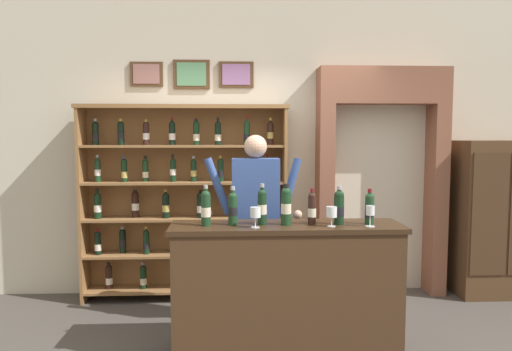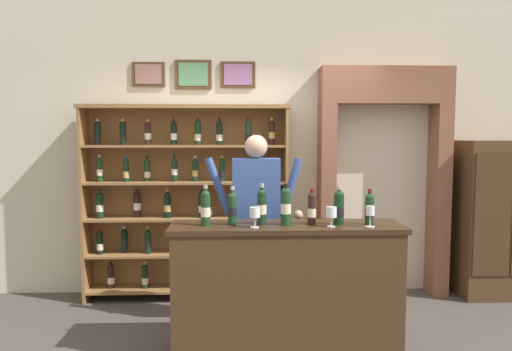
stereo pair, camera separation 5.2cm
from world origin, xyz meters
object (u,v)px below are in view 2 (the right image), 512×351
object	(u,v)px
wine_shelf	(187,197)
shopkeeper	(256,209)
tasting_bottle_rosso	(339,207)
tasting_counter	(286,289)
tasting_bottle_prosecco	(233,208)
tasting_bottle_bianco	(312,208)
side_cabinet	(499,219)
wine_glass_spare	(255,213)
tasting_bottle_riserva	(286,205)
wine_glass_center	(331,213)
tasting_bottle_grappa	(262,206)
tasting_bottle_chianti	(370,208)
wine_glass_right	(370,212)
tasting_bottle_brunello	(206,207)

from	to	relation	value
wine_shelf	shopkeeper	world-z (taller)	wine_shelf
shopkeeper	tasting_bottle_rosso	world-z (taller)	shopkeeper
tasting_bottle_rosso	tasting_counter	bearing A→B (deg)	177.86
tasting_bottle_prosecco	tasting_bottle_bianco	xyz separation A→B (m)	(0.62, -0.01, -0.01)
side_cabinet	tasting_bottle_bianco	xyz separation A→B (m)	(-2.22, -1.30, 0.33)
tasting_bottle_prosecco	wine_glass_spare	xyz separation A→B (m)	(0.17, -0.12, -0.02)
tasting_bottle_riserva	wine_glass_center	xyz separation A→B (m)	(0.34, -0.08, -0.05)
tasting_bottle_grappa	tasting_bottle_riserva	world-z (taller)	tasting_bottle_riserva
tasting_bottle_bianco	tasting_bottle_rosso	size ratio (longest dim) A/B	0.94
side_cabinet	tasting_bottle_rosso	size ratio (longest dim) A/B	5.55
side_cabinet	tasting_bottle_chianti	world-z (taller)	side_cabinet
tasting_bottle_rosso	wine_glass_center	xyz separation A→B (m)	(-0.08, -0.09, -0.03)
wine_shelf	tasting_bottle_riserva	distance (m)	1.65
wine_glass_right	wine_glass_spare	world-z (taller)	wine_glass_right
tasting_counter	shopkeeper	bearing A→B (deg)	112.63
tasting_counter	tasting_bottle_prosecco	size ratio (longest dim) A/B	6.05
tasting_counter	wine_glass_spare	xyz separation A→B (m)	(-0.25, -0.12, 0.64)
tasting_bottle_bianco	wine_glass_right	distance (m)	0.45
wine_shelf	tasting_counter	world-z (taller)	wine_shelf
wine_shelf	tasting_bottle_grappa	bearing A→B (deg)	-61.30
wine_shelf	tasting_bottle_riserva	xyz separation A→B (m)	(0.92, -1.37, 0.11)
side_cabinet	tasting_bottle_riserva	xyz separation A→B (m)	(-2.43, -1.32, 0.36)
tasting_bottle_prosecco	tasting_bottle_bianco	world-z (taller)	tasting_bottle_prosecco
tasting_bottle_chianti	tasting_counter	bearing A→B (deg)	178.31
shopkeeper	tasting_bottle_brunello	distance (m)	0.70
tasting_bottle_riserva	wine_glass_right	bearing A→B (deg)	-8.86
tasting_counter	tasting_bottle_bianco	size ratio (longest dim) A/B	6.44
tasting_bottle_grappa	tasting_bottle_bianco	bearing A→B (deg)	-0.50
wine_glass_center	side_cabinet	bearing A→B (deg)	33.79
tasting_bottle_chianti	tasting_bottle_brunello	bearing A→B (deg)	-179.92
tasting_bottle_prosecco	tasting_bottle_rosso	size ratio (longest dim) A/B	1.00
wine_shelf	tasting_bottle_brunello	distance (m)	1.40
side_cabinet	tasting_bottle_bianco	size ratio (longest dim) A/B	5.94
wine_shelf	tasting_bottle_bianco	distance (m)	1.76
wine_shelf	tasting_bottle_riserva	bearing A→B (deg)	-56.02
tasting_bottle_brunello	tasting_bottle_riserva	distance (m)	0.62
wine_shelf	tasting_bottle_prosecco	bearing A→B (deg)	-69.32
tasting_bottle_prosecco	tasting_bottle_chianti	xyz separation A→B (m)	(1.07, -0.02, -0.01)
shopkeeper	wine_glass_right	world-z (taller)	shopkeeper
tasting_bottle_riserva	wine_glass_right	size ratio (longest dim) A/B	1.99
tasting_counter	tasting_bottle_rosso	size ratio (longest dim) A/B	6.02
tasting_counter	wine_glass_spare	distance (m)	0.69
tasting_counter	tasting_bottle_bianco	bearing A→B (deg)	-0.58
tasting_bottle_riserva	tasting_bottle_rosso	distance (m)	0.42
tasting_counter	tasting_bottle_prosecco	distance (m)	0.78
side_cabinet	tasting_bottle_riserva	distance (m)	2.79
tasting_bottle_riserva	wine_glass_spare	size ratio (longest dim) A/B	2.05
side_cabinet	tasting_bottle_riserva	bearing A→B (deg)	-151.55
tasting_bottle_rosso	tasting_bottle_chianti	bearing A→B (deg)	-0.91
wine_shelf	tasting_bottle_prosecco	size ratio (longest dim) A/B	7.19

